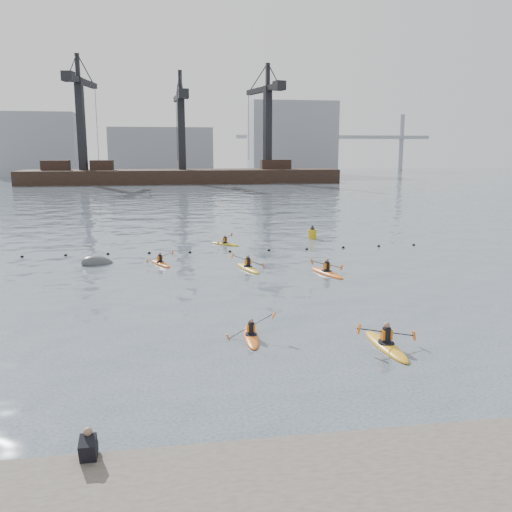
# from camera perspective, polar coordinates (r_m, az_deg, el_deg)

# --- Properties ---
(ground) EXTENTS (400.00, 400.00, 0.00)m
(ground) POSITION_cam_1_polar(r_m,az_deg,el_deg) (19.59, 1.81, -11.68)
(ground) COLOR #333E4A
(ground) RESTS_ON ground
(float_line) EXTENTS (33.24, 0.73, 0.24)m
(float_line) POSITION_cam_1_polar(r_m,az_deg,el_deg) (41.07, -4.89, 0.47)
(float_line) COLOR black
(float_line) RESTS_ON ground
(barge_pier) EXTENTS (72.00, 19.30, 29.50)m
(barge_pier) POSITION_cam_1_polar(r_m,az_deg,el_deg) (127.88, -7.84, 8.46)
(barge_pier) COLOR black
(barge_pier) RESTS_ON ground
(skyline) EXTENTS (141.00, 28.00, 22.00)m
(skyline) POSITION_cam_1_polar(r_m,az_deg,el_deg) (168.10, -7.43, 11.59)
(skyline) COLOR gray
(skyline) RESTS_ON ground
(kayaker_0) EXTENTS (2.08, 2.98, 1.22)m
(kayaker_0) POSITION_cam_1_polar(r_m,az_deg,el_deg) (22.45, -0.52, -8.40)
(kayaker_0) COLOR #DB5C14
(kayaker_0) RESTS_ON ground
(kayaker_1) EXTENTS (2.46, 3.66, 1.18)m
(kayaker_1) POSITION_cam_1_polar(r_m,az_deg,el_deg) (22.00, 13.53, -9.07)
(kayaker_1) COLOR orange
(kayaker_1) RESTS_ON ground
(kayaker_2) EXTENTS (1.84, 2.89, 0.96)m
(kayaker_2) POSITION_cam_1_polar(r_m,az_deg,el_deg) (37.10, -10.05, -0.72)
(kayaker_2) COLOR #D45F13
(kayaker_2) RESTS_ON ground
(kayaker_3) EXTENTS (2.27, 3.40, 1.26)m
(kayaker_3) POSITION_cam_1_polar(r_m,az_deg,el_deg) (35.04, -0.85, -1.22)
(kayaker_3) COLOR gold
(kayaker_3) RESTS_ON ground
(kayaker_4) EXTENTS (2.29, 3.49, 1.20)m
(kayaker_4) POSITION_cam_1_polar(r_m,az_deg,el_deg) (33.98, 7.46, -1.70)
(kayaker_4) COLOR orange
(kayaker_4) RESTS_ON ground
(kayaker_5) EXTENTS (2.41, 2.37, 0.97)m
(kayaker_5) POSITION_cam_1_polar(r_m,az_deg,el_deg) (44.15, -3.27, 1.32)
(kayaker_5) COLOR gold
(kayaker_5) RESTS_ON ground
(mooring_buoy) EXTENTS (2.73, 2.12, 1.55)m
(mooring_buoy) POSITION_cam_1_polar(r_m,az_deg,el_deg) (38.19, -16.32, -0.80)
(mooring_buoy) COLOR #404245
(mooring_buoy) RESTS_ON ground
(nav_buoy) EXTENTS (0.74, 0.74, 1.36)m
(nav_buoy) POSITION_cam_1_polar(r_m,az_deg,el_deg) (47.30, 5.93, 2.33)
(nav_buoy) COLOR #BF9313
(nav_buoy) RESTS_ON ground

